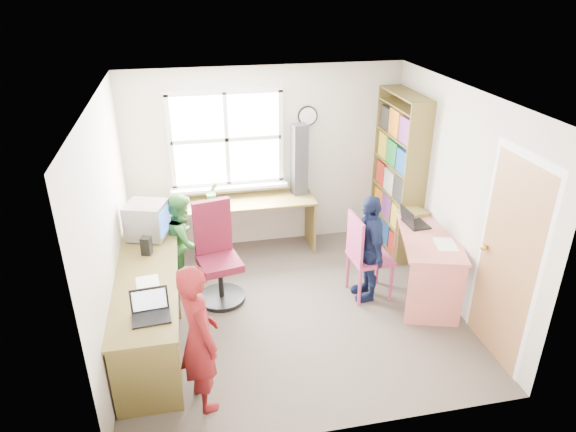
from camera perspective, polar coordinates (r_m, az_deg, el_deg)
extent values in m
cube|color=#483F38|center=(5.85, 0.50, -10.46)|extent=(3.60, 3.40, 0.02)
cube|color=white|center=(4.83, 0.61, 13.39)|extent=(3.60, 3.40, 0.02)
cube|color=beige|center=(6.79, -2.50, 6.39)|extent=(3.60, 0.02, 2.40)
cube|color=beige|center=(3.80, 6.06, -10.55)|extent=(3.60, 0.02, 2.40)
cube|color=beige|center=(5.19, -19.37, -1.42)|extent=(0.02, 3.40, 2.40)
cube|color=beige|center=(5.85, 18.17, 1.83)|extent=(0.02, 3.40, 2.40)
cube|color=white|center=(6.61, -6.84, 8.44)|extent=(1.40, 0.01, 1.20)
cube|color=white|center=(6.61, -6.83, 8.43)|extent=(1.48, 0.04, 1.28)
cube|color=#A77448|center=(5.14, 23.12, -4.92)|extent=(0.02, 0.82, 2.00)
sphere|color=gold|center=(5.36, 20.92, -3.25)|extent=(0.07, 0.07, 0.07)
cylinder|color=black|center=(6.70, 2.19, 11.06)|extent=(0.26, 0.03, 0.26)
cylinder|color=white|center=(6.68, 2.22, 11.02)|extent=(0.22, 0.01, 0.22)
cube|color=brown|center=(5.46, -15.34, -5.03)|extent=(0.60, 2.70, 0.03)
cube|color=brown|center=(6.66, -4.14, 1.64)|extent=(1.65, 0.56, 0.03)
cube|color=brown|center=(5.65, -14.90, -8.30)|extent=(0.56, 0.03, 0.72)
cube|color=brown|center=(4.61, -15.46, -17.37)|extent=(0.56, 0.03, 0.72)
cube|color=brown|center=(6.79, -14.54, -2.16)|extent=(0.56, 0.03, 0.72)
cube|color=brown|center=(6.95, 2.50, -0.64)|extent=(0.03, 0.52, 0.72)
cube|color=brown|center=(4.89, -15.28, -14.44)|extent=(0.54, 0.45, 0.72)
cube|color=#E57D72|center=(5.98, 15.44, -1.99)|extent=(0.98, 1.46, 0.03)
cube|color=#E57D72|center=(5.62, 16.02, -8.56)|extent=(0.56, 0.19, 0.74)
cube|color=#E57D72|center=(6.72, 14.20, -2.35)|extent=(0.56, 0.19, 0.74)
cube|color=brown|center=(6.39, 13.88, 2.93)|extent=(0.30, 0.02, 2.10)
cube|color=brown|center=(7.24, 10.63, 5.95)|extent=(0.30, 0.02, 2.10)
cube|color=brown|center=(6.52, 13.01, 13.08)|extent=(0.30, 1.00, 0.02)
cube|color=brown|center=(7.21, 11.44, -2.81)|extent=(0.30, 1.00, 0.02)
cube|color=brown|center=(7.05, 11.69, -0.24)|extent=(0.30, 1.00, 0.02)
cube|color=brown|center=(6.90, 11.97, 2.60)|extent=(0.30, 1.00, 0.02)
cube|color=brown|center=(6.76, 12.26, 5.56)|extent=(0.30, 1.00, 0.02)
cube|color=brown|center=(6.65, 12.56, 8.64)|extent=(0.30, 1.00, 0.02)
cube|color=brown|center=(6.55, 12.88, 11.81)|extent=(0.30, 1.00, 0.02)
cube|color=#B32519|center=(6.91, 12.47, -2.90)|extent=(0.25, 0.28, 0.27)
cube|color=#19479A|center=(7.16, 11.49, -1.65)|extent=(0.25, 0.30, 0.29)
cube|color=#1E8037|center=(7.40, 10.62, -0.55)|extent=(0.25, 0.26, 0.30)
cube|color=gold|center=(6.74, 12.77, -0.08)|extent=(0.25, 0.28, 0.30)
cube|color=#773380|center=(7.00, 11.75, 1.10)|extent=(0.25, 0.30, 0.32)
cube|color=orange|center=(7.26, 10.85, 1.94)|extent=(0.25, 0.26, 0.29)
cube|color=#262626|center=(6.58, 13.10, 2.97)|extent=(0.25, 0.28, 0.32)
cube|color=beige|center=(6.86, 12.02, 3.85)|extent=(0.25, 0.30, 0.29)
cube|color=#B32519|center=(7.11, 11.10, 4.81)|extent=(0.25, 0.26, 0.30)
cube|color=#19479A|center=(6.45, 13.41, 5.94)|extent=(0.25, 0.28, 0.29)
cube|color=#1E8037|center=(6.73, 12.32, 6.93)|extent=(0.25, 0.30, 0.30)
cube|color=gold|center=(6.99, 11.37, 7.79)|extent=(0.25, 0.26, 0.32)
cube|color=#773380|center=(6.34, 13.77, 9.24)|extent=(0.25, 0.28, 0.30)
cube|color=orange|center=(6.62, 12.64, 10.11)|extent=(0.25, 0.30, 0.32)
cube|color=#262626|center=(6.89, 11.63, 10.65)|extent=(0.25, 0.26, 0.29)
cylinder|color=black|center=(6.04, -7.35, -8.95)|extent=(0.64, 0.64, 0.05)
cylinder|color=black|center=(5.92, -7.47, -7.18)|extent=(0.07, 0.07, 0.41)
cube|color=maroon|center=(5.79, -7.60, -5.25)|extent=(0.53, 0.53, 0.09)
cube|color=maroon|center=(5.80, -8.41, -1.14)|extent=(0.43, 0.16, 0.64)
cylinder|color=#B63C6C|center=(5.83, 7.97, -7.88)|extent=(0.04, 0.04, 0.48)
cylinder|color=#B63C6C|center=(5.98, 11.38, -7.29)|extent=(0.04, 0.04, 0.48)
cylinder|color=#B63C6C|center=(6.13, 6.64, -6.00)|extent=(0.04, 0.04, 0.48)
cylinder|color=#B63C6C|center=(6.26, 9.90, -5.48)|extent=(0.04, 0.04, 0.48)
cube|color=#B63C6C|center=(5.92, 9.14, -4.60)|extent=(0.47, 0.47, 0.04)
cube|color=#B63C6C|center=(5.71, 7.48, -2.50)|extent=(0.05, 0.42, 0.53)
cube|color=gray|center=(5.93, -15.19, -2.16)|extent=(0.36, 0.32, 0.02)
cube|color=gray|center=(5.84, -15.42, -0.42)|extent=(0.51, 0.48, 0.39)
cube|color=#3F72F2|center=(5.77, -13.49, -0.52)|extent=(0.11, 0.31, 0.28)
cube|color=black|center=(4.61, -14.94, -10.85)|extent=(0.34, 0.26, 0.02)
cube|color=black|center=(4.65, -15.16, -8.92)|extent=(0.33, 0.08, 0.21)
cube|color=white|center=(4.65, -15.16, -8.98)|extent=(0.29, 0.06, 0.17)
cube|color=black|center=(6.13, 14.03, -0.84)|extent=(0.26, 0.34, 0.02)
cube|color=black|center=(6.03, 13.13, -0.09)|extent=(0.08, 0.32, 0.21)
cube|color=#3F72F2|center=(6.03, 13.20, -0.08)|extent=(0.06, 0.28, 0.17)
cube|color=black|center=(5.55, -15.45, -3.20)|extent=(0.12, 0.12, 0.20)
cube|color=black|center=(6.08, -15.06, -0.55)|extent=(0.10, 0.10, 0.18)
cube|color=black|center=(6.68, 1.27, 6.26)|extent=(0.21, 0.19, 0.94)
cube|color=red|center=(6.37, 13.70, 0.42)|extent=(0.33, 0.33, 0.06)
cube|color=white|center=(5.08, -15.31, -7.28)|extent=(0.24, 0.32, 0.00)
cube|color=white|center=(5.78, 17.11, -3.02)|extent=(0.27, 0.34, 0.00)
imported|color=#317B3A|center=(6.58, -8.42, 2.58)|extent=(0.18, 0.16, 0.28)
imported|color=maroon|center=(4.43, -9.86, -13.17)|extent=(0.48, 0.58, 1.38)
imported|color=#30752F|center=(6.08, -11.52, -2.78)|extent=(0.53, 0.64, 1.19)
imported|color=#141E41|center=(5.82, 8.94, -3.51)|extent=(0.33, 0.75, 1.27)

